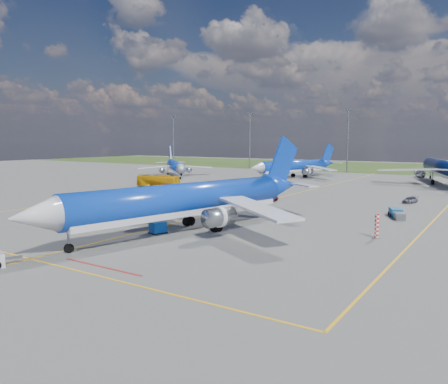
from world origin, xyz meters
The scene contains 16 objects.
ground centered at (0.00, 0.00, 0.00)m, with size 400.00×400.00×0.00m, color #545451.
grass_strip centered at (0.00, 150.00, 0.00)m, with size 400.00×80.00×0.01m, color #2D4719.
taxiway_lines centered at (0.17, 27.70, 0.01)m, with size 60.25×160.00×0.02m.
floodlight_masts centered at (10.00, 110.00, 12.56)m, with size 202.20×0.50×22.70m.
warning_post centered at (26.00, 8.00, 1.50)m, with size 0.50×0.50×3.00m, color red.
bg_jet_nw centered at (-51.35, 64.40, 0.00)m, with size 26.92×35.33×9.25m, color #0D3ABB, non-canonical shape.
bg_jet_nnw centered at (-17.12, 80.01, 0.00)m, with size 29.93×39.28×10.29m, color #0D3ABB, non-canonical shape.
bg_jet_n centered at (23.78, 84.83, 0.00)m, with size 35.40×46.46×12.17m, color #081542, non-canonical shape.
main_airliner centered at (4.66, -1.71, 0.00)m, with size 34.47×45.25×11.85m, color #0D3ABB, non-canonical shape.
uld_container centered at (2.32, -4.05, 0.72)m, with size 1.44×1.80×1.44m, color blue.
apron_bus centered at (-33.31, 35.95, 1.56)m, with size 2.62×11.19×3.12m, color #E2A20D.
service_car_a centered at (-11.86, 33.74, 0.74)m, with size 1.75×4.34×1.48m, color #999999.
service_car_b centered at (-0.39, 29.79, 0.73)m, with size 2.44×5.28×1.47m, color #999999.
service_car_c centered at (23.73, 41.17, 0.57)m, with size 1.60×3.94×1.14m, color #999999.
baggage_tug_w centered at (24.96, 23.99, 0.58)m, with size 3.46×5.62×1.23m.
baggage_tug_c centered at (-23.80, 55.84, 0.48)m, with size 1.54×4.61×1.02m.
Camera 1 is at (38.68, -44.38, 11.55)m, focal length 35.00 mm.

